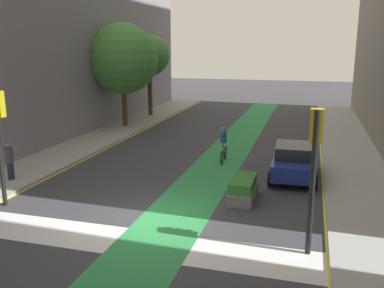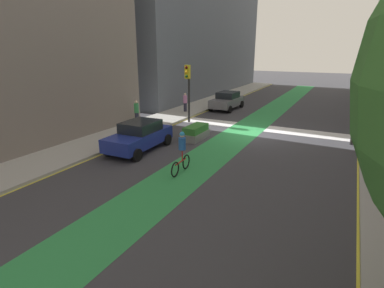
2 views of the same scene
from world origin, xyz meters
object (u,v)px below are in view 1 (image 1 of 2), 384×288
object	(u,v)px
pedestrian_sidewalk_left_a	(10,161)
cyclist_in_lane	(224,144)
traffic_signal_near_right	(314,154)
street_tree_far	(149,56)
street_tree_near	(123,59)
median_planter	(243,189)
car_blue_right_far	(294,161)

from	to	relation	value
pedestrian_sidewalk_left_a	cyclist_in_lane	bearing A→B (deg)	34.93
pedestrian_sidewalk_left_a	traffic_signal_near_right	bearing A→B (deg)	-13.24
cyclist_in_lane	street_tree_far	xyz separation A→B (m)	(-8.73, 12.04, 4.05)
cyclist_in_lane	street_tree_near	world-z (taller)	street_tree_near
traffic_signal_near_right	median_planter	size ratio (longest dim) A/B	1.97
cyclist_in_lane	median_planter	xyz separation A→B (m)	(1.81, -5.00, -0.57)
car_blue_right_far	street_tree_far	size ratio (longest dim) A/B	0.65
street_tree_far	traffic_signal_near_right	bearing A→B (deg)	-57.86
pedestrian_sidewalk_left_a	median_planter	distance (m)	10.13
pedestrian_sidewalk_left_a	street_tree_near	xyz separation A→B (m)	(-0.47, 12.81, 3.96)
cyclist_in_lane	car_blue_right_far	bearing A→B (deg)	-25.46
traffic_signal_near_right	street_tree_near	distance (m)	20.58
car_blue_right_far	pedestrian_sidewalk_left_a	distance (m)	12.52
street_tree_near	street_tree_far	xyz separation A→B (m)	(0.01, 5.00, 0.09)
pedestrian_sidewalk_left_a	street_tree_near	size ratio (longest dim) A/B	0.22
car_blue_right_far	cyclist_in_lane	xyz separation A→B (m)	(-3.57, 1.70, 0.17)
traffic_signal_near_right	car_blue_right_far	size ratio (longest dim) A/B	0.99
traffic_signal_near_right	median_planter	bearing A→B (deg)	123.91
pedestrian_sidewalk_left_a	median_planter	xyz separation A→B (m)	(10.08, 0.77, -0.57)
cyclist_in_lane	street_tree_far	size ratio (longest dim) A/B	0.28
traffic_signal_near_right	pedestrian_sidewalk_left_a	size ratio (longest dim) A/B	2.59
traffic_signal_near_right	pedestrian_sidewalk_left_a	world-z (taller)	traffic_signal_near_right
pedestrian_sidewalk_left_a	car_blue_right_far	bearing A→B (deg)	18.99
street_tree_far	median_planter	world-z (taller)	street_tree_far
street_tree_far	median_planter	distance (m)	20.56
car_blue_right_far	median_planter	world-z (taller)	car_blue_right_far
pedestrian_sidewalk_left_a	median_planter	size ratio (longest dim) A/B	0.76
traffic_signal_near_right	street_tree_near	size ratio (longest dim) A/B	0.58
car_blue_right_far	street_tree_far	xyz separation A→B (m)	(-12.30, 13.74, 4.22)
street_tree_far	car_blue_right_far	bearing A→B (deg)	-48.16
street_tree_near	street_tree_far	bearing A→B (deg)	89.89
car_blue_right_far	street_tree_near	size ratio (longest dim) A/B	0.58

